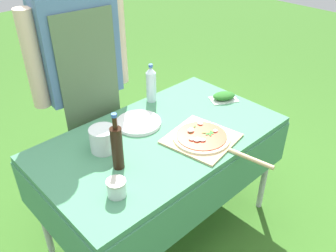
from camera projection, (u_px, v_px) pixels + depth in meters
ground_plane at (162, 226)px, 2.43m from camera, size 12.00×12.00×0.00m
prep_table at (161, 147)px, 2.06m from camera, size 1.42×0.82×0.76m
person_cook at (82, 71)px, 2.17m from camera, size 0.63×0.25×1.70m
pizza_on_peel at (203, 138)px, 1.97m from camera, size 0.40×0.62×0.05m
oil_bottle at (117, 147)px, 1.72m from camera, size 0.06×0.06×0.31m
water_bottle at (151, 84)px, 2.29m from camera, size 0.07×0.07×0.26m
herb_container at (224, 96)px, 2.35m from camera, size 0.21×0.18×0.05m
mixing_tub at (103, 139)px, 1.87m from camera, size 0.14×0.14×0.13m
plate_stack at (138, 123)px, 2.11m from camera, size 0.27×0.27×0.02m
sauce_jar at (117, 189)px, 1.60m from camera, size 0.09×0.09×0.08m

